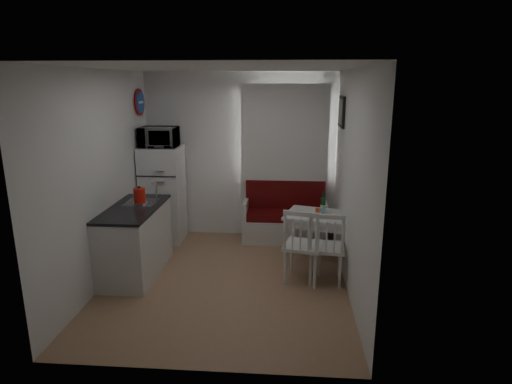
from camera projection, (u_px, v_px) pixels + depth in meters
floor at (226, 281)px, 5.43m from camera, size 3.00×3.50×0.02m
ceiling at (222, 68)px, 4.77m from camera, size 3.00×3.50×0.02m
wall_back at (240, 156)px, 6.79m from camera, size 3.00×0.02×2.60m
wall_front at (192, 230)px, 3.41m from camera, size 3.00×0.02×2.60m
wall_left at (102, 179)px, 5.21m from camera, size 0.02×3.50×2.60m
wall_right at (351, 183)px, 4.99m from camera, size 0.02×3.50×2.60m
window at (285, 136)px, 6.63m from camera, size 1.22×0.06×1.47m
curtain at (285, 134)px, 6.55m from camera, size 1.35×0.02×1.50m
kitchen_counter at (136, 240)px, 5.55m from camera, size 0.62×1.32×1.16m
wall_sign at (140, 102)px, 6.39m from camera, size 0.03×0.40×0.40m
picture_frame at (341, 112)px, 5.86m from camera, size 0.04×0.52×0.42m
bench at (285, 221)px, 6.75m from camera, size 1.31×0.50×0.94m
dining_table at (321, 220)px, 5.82m from camera, size 1.08×0.88×0.70m
chair_left at (304, 239)px, 5.20m from camera, size 0.54×0.53×0.52m
chair_right at (327, 240)px, 5.19m from camera, size 0.47×0.46×0.50m
fridge at (163, 194)px, 6.68m from camera, size 0.60×0.60×1.49m
microwave at (159, 137)px, 6.40m from camera, size 0.55×0.37×0.30m
kettle at (140, 196)px, 5.52m from camera, size 0.18×0.18×0.24m
wine_bottle at (323, 202)px, 5.86m from camera, size 0.07×0.07×0.29m
drinking_glass_orange at (318, 212)px, 5.75m from camera, size 0.06×0.06×0.10m
drinking_glass_blue at (323, 210)px, 5.84m from camera, size 0.06×0.06×0.11m
plate at (299, 213)px, 5.84m from camera, size 0.22×0.22×0.02m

